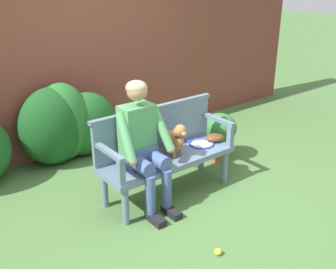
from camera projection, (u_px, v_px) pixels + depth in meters
ground_plane at (168, 193)px, 4.38m from camera, size 40.00×40.00×0.00m
brick_garden_fence at (82, 53)px, 5.23m from camera, size 8.00×0.30×2.56m
hedge_bush_mid_left at (62, 122)px, 4.99m from camera, size 0.74×0.64×1.02m
hedge_bush_mid_right at (53, 126)px, 4.90m from camera, size 0.86×0.66×1.00m
hedge_bush_far_left at (85, 124)px, 5.18m from camera, size 0.87×0.56×0.85m
garden_bench at (168, 161)px, 4.23m from camera, size 1.51×0.52×0.46m
bench_backrest at (155, 128)px, 4.28m from camera, size 1.55×0.06×0.50m
bench_armrest_left_end at (113, 160)px, 3.65m from camera, size 0.06×0.52×0.28m
bench_armrest_right_end at (222, 126)px, 4.47m from camera, size 0.06×0.52×0.28m
person_seated at (142, 141)px, 3.90m from camera, size 0.56×0.66×1.33m
dog_on_bench at (175, 139)px, 4.17m from camera, size 0.20×0.38×0.37m
tennis_racket at (199, 143)px, 4.50m from camera, size 0.43×0.56×0.03m
baseball_glove at (215, 138)px, 4.56m from camera, size 0.27×0.25×0.09m
tennis_ball at (218, 252)px, 3.41m from camera, size 0.07×0.07×0.07m
potted_plant at (219, 133)px, 5.06m from camera, size 0.43×0.43×0.62m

